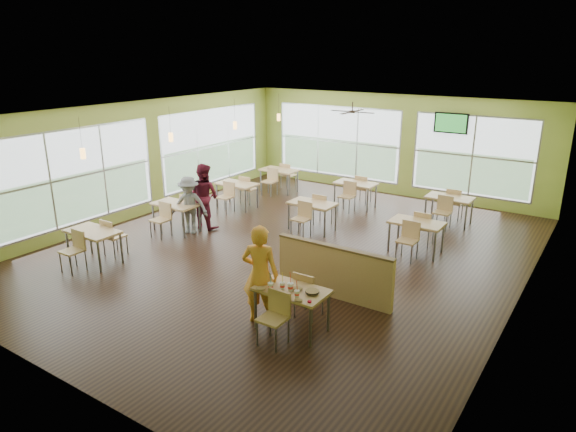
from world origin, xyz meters
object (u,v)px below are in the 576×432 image
at_px(half_wall_divider, 334,271).
at_px(food_basket, 312,292).
at_px(man_plaid, 260,274).
at_px(main_table, 292,295).

xyz_separation_m(half_wall_divider, food_basket, (0.37, -1.41, 0.26)).
bearing_deg(man_plaid, half_wall_divider, -131.10).
bearing_deg(half_wall_divider, main_table, -90.00).
bearing_deg(man_plaid, food_basket, 166.34).
relative_size(man_plaid, food_basket, 7.46).
relative_size(main_table, half_wall_divider, 0.63).
bearing_deg(main_table, man_plaid, -174.10).
relative_size(main_table, man_plaid, 0.86).
distance_m(half_wall_divider, man_plaid, 1.67).
height_order(half_wall_divider, man_plaid, man_plaid).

